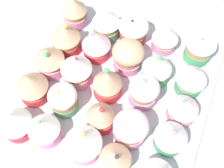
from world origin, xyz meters
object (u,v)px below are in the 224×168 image
Objects in this scene: cupcake_7 at (101,116)px; cupcake_18 at (157,68)px; cupcake_9 at (171,136)px; cupcake_16 at (96,44)px; cupcake_6 at (63,99)px; cupcake_13 at (144,91)px; cupcake_0 at (15,122)px; cupcake_3 at (115,159)px; baking_tray at (112,92)px; cupcake_19 at (191,79)px; cupcake_23 at (165,37)px; cupcake_2 at (83,143)px; cupcake_11 at (77,67)px; cupcake_21 at (106,24)px; cupcake_1 at (44,129)px; cupcake_12 at (108,83)px; cupcake_14 at (183,111)px; cupcake_24 at (200,47)px; cupcake_15 at (66,37)px; cupcake_8 at (131,129)px; cupcake_10 at (49,61)px; cupcake_17 at (128,56)px; cupcake_20 at (74,11)px; cupcake_22 at (133,30)px; cupcake_5 at (32,86)px.

cupcake_18 is at bearing 64.68° from cupcake_7.
cupcake_9 reaches higher than cupcake_16.
cupcake_13 is (13.75, 7.43, 0.01)cm from cupcake_6.
cupcake_3 is (19.55, 0.59, -0.28)cm from cupcake_0.
cupcake_19 is (14.30, 6.43, 4.49)cm from baking_tray.
cupcake_2 is at bearing -103.13° from cupcake_23.
cupcake_11 is 1.12× the size of cupcake_21.
cupcake_11 is at bearing 118.84° from cupcake_2.
cupcake_12 reaches higher than cupcake_1.
cupcake_2 is at bearing -72.70° from cupcake_16.
cupcake_2 is at bearing -138.41° from cupcake_14.
cupcake_3 is 0.96× the size of cupcake_21.
cupcake_24 is at bearing 46.51° from baking_tray.
cupcake_13 is at bearing 45.07° from cupcake_1.
cupcake_9 is 29.97cm from cupcake_15.
cupcake_12 reaches higher than cupcake_8.
cupcake_19 is (14.38, 19.91, -0.30)cm from cupcake_2.
cupcake_24 is at bearing 1.02° from cupcake_23.
cupcake_11 is at bearing 5.81° from cupcake_10.
cupcake_17 and cupcake_24 have the same top height.
cupcake_16 is at bearing 152.46° from cupcake_13.
cupcake_14 is 6.92cm from cupcake_19.
cupcake_23 is at bearing 118.27° from cupcake_14.
cupcake_20 is 1.10× the size of cupcake_24.
cupcake_16 is (6.63, 1.14, -0.43)cm from cupcake_15.
baking_tray is 5.48× the size of cupcake_24.
cupcake_14 is at bearing -61.73° from cupcake_23.
cupcake_10 is 6.15cm from cupcake_11.
cupcake_2 reaches higher than cupcake_3.
cupcake_1 is at bearing -119.63° from baking_tray.
cupcake_15 is at bearing 155.10° from cupcake_9.
cupcake_22 is 14.64cm from cupcake_24.
cupcake_1 reaches higher than cupcake_21.
cupcake_0 is 13.34cm from cupcake_2.
cupcake_19 is at bearing 61.95° from cupcake_8.
cupcake_7 is 0.98× the size of cupcake_12.
cupcake_18 is at bearing 88.17° from cupcake_8.
cupcake_23 reaches higher than cupcake_22.
cupcake_0 is 0.91× the size of cupcake_7.
cupcake_5 is at bearing 132.66° from cupcake_1.
cupcake_11 is 16.05cm from cupcake_18.
cupcake_19 is 0.93× the size of cupcake_20.
cupcake_22 reaches higher than cupcake_14.
cupcake_2 is (7.70, 0.19, 0.26)cm from cupcake_1.
cupcake_0 is at bearing -142.95° from cupcake_19.
cupcake_17 reaches higher than baking_tray.
cupcake_16 is 20.90cm from cupcake_19.
cupcake_21 is 20.76cm from cupcake_24.
cupcake_12 is (7.07, 13.06, -0.05)cm from cupcake_1.
cupcake_16 reaches higher than cupcake_13.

